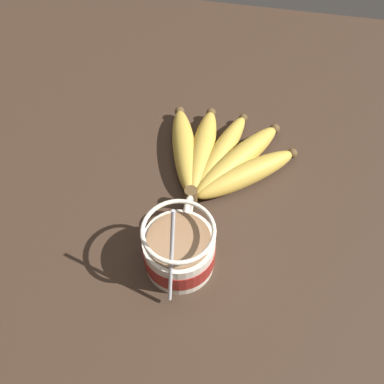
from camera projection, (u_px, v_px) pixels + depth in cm
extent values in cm
cube|color=#332319|center=(203.00, 219.00, 68.24)|extent=(122.01, 122.01, 3.53)
cylinder|color=beige|center=(179.00, 252.00, 59.03)|extent=(9.80, 9.80, 6.48)
cylinder|color=maroon|center=(179.00, 252.00, 59.13)|extent=(10.00, 10.00, 3.12)
torus|color=beige|center=(188.00, 213.00, 61.41)|extent=(5.18, 0.90, 5.18)
cylinder|color=#846042|center=(179.00, 240.00, 56.35)|extent=(8.60, 8.60, 0.40)
torus|color=beige|center=(178.00, 230.00, 54.47)|extent=(9.80, 9.80, 0.60)
cylinder|color=#B2B2B7|center=(171.00, 259.00, 52.32)|extent=(4.99, 0.50, 14.56)
ellipsoid|color=#B2B2B7|center=(177.00, 269.00, 59.43)|extent=(3.00, 2.00, 0.80)
cylinder|color=#4C381E|center=(191.00, 196.00, 65.33)|extent=(2.00, 2.00, 3.00)
ellipsoid|color=#B79338|center=(246.00, 174.00, 68.98)|extent=(14.91, 16.51, 3.81)
sphere|color=#4C381E|center=(292.00, 153.00, 71.67)|extent=(1.72, 1.72, 1.72)
ellipsoid|color=#B79338|center=(237.00, 160.00, 70.68)|extent=(19.08, 14.23, 3.97)
sphere|color=#4C381E|center=(275.00, 129.00, 74.99)|extent=(1.78, 1.78, 1.78)
ellipsoid|color=#B79338|center=(220.00, 154.00, 71.81)|extent=(19.64, 8.71, 3.48)
sphere|color=#4C381E|center=(243.00, 118.00, 76.95)|extent=(1.57, 1.57, 1.57)
ellipsoid|color=#B79338|center=(202.00, 150.00, 72.02)|extent=(18.67, 4.09, 3.87)
sphere|color=#4C381E|center=(211.00, 113.00, 77.48)|extent=(1.74, 1.74, 1.74)
ellipsoid|color=#B79338|center=(185.00, 150.00, 72.11)|extent=(19.05, 9.33, 3.91)
sphere|color=#4C381E|center=(180.00, 112.00, 77.66)|extent=(1.76, 1.76, 1.76)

